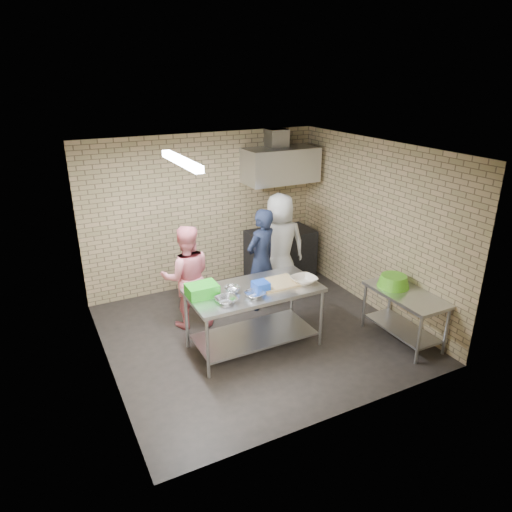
{
  "coord_description": "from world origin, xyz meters",
  "views": [
    {
      "loc": [
        -2.72,
        -5.33,
        3.63
      ],
      "look_at": [
        0.1,
        0.2,
        1.15
      ],
      "focal_mm": 32.55,
      "sensor_mm": 36.0,
      "label": 1
    }
  ],
  "objects": [
    {
      "name": "man_navy",
      "position": [
        0.46,
        0.72,
        0.84
      ],
      "size": [
        0.72,
        0.6,
        1.67
      ],
      "primitive_type": "imported",
      "rotation": [
        0.0,
        0.0,
        3.52
      ],
      "color": "black",
      "rests_on": "floor"
    },
    {
      "name": "floor",
      "position": [
        0.0,
        0.0,
        0.0
      ],
      "size": [
        4.2,
        4.2,
        0.0
      ],
      "primitive_type": "plane",
      "color": "black",
      "rests_on": "ground"
    },
    {
      "name": "mixing_bowl_b",
      "position": [
        -0.48,
        -0.23,
        0.93
      ],
      "size": [
        0.23,
        0.23,
        0.07
      ],
      "primitive_type": "imported",
      "rotation": [
        0.0,
        0.0,
        0.1
      ],
      "color": "silver",
      "rests_on": "prep_table"
    },
    {
      "name": "side_counter",
      "position": [
        1.8,
        -1.1,
        0.38
      ],
      "size": [
        0.6,
        1.2,
        0.75
      ],
      "primitive_type": "cube",
      "color": "silver",
      "rests_on": "floor"
    },
    {
      "name": "right_wall",
      "position": [
        2.1,
        0.0,
        1.35
      ],
      "size": [
        0.06,
        4.0,
        2.7
      ],
      "primitive_type": "cube",
      "color": "tan",
      "rests_on": "ground"
    },
    {
      "name": "ceramic_bowl",
      "position": [
        0.52,
        -0.43,
        0.94
      ],
      "size": [
        0.38,
        0.38,
        0.08
      ],
      "primitive_type": "imported",
      "rotation": [
        0.0,
        0.0,
        0.1
      ],
      "color": "#C2B29B",
      "rests_on": "prep_table"
    },
    {
      "name": "ceiling",
      "position": [
        0.0,
        0.0,
        2.7
      ],
      "size": [
        4.2,
        4.2,
        0.0
      ],
      "primitive_type": "plane",
      "rotation": [
        3.14,
        0.0,
        0.0
      ],
      "color": "black",
      "rests_on": "ground"
    },
    {
      "name": "stove",
      "position": [
        1.35,
        1.65,
        0.45
      ],
      "size": [
        1.2,
        0.7,
        0.9
      ],
      "primitive_type": "cube",
      "color": "black",
      "rests_on": "floor"
    },
    {
      "name": "cutting_board",
      "position": [
        0.17,
        -0.3,
        0.91
      ],
      "size": [
        0.55,
        0.42,
        0.03
      ],
      "primitive_type": "cube",
      "color": "tan",
      "rests_on": "prep_table"
    },
    {
      "name": "green_basin",
      "position": [
        1.78,
        -0.85,
        0.83
      ],
      "size": [
        0.46,
        0.46,
        0.17
      ],
      "primitive_type": null,
      "color": "#59C626",
      "rests_on": "side_counter"
    },
    {
      "name": "blue_tub",
      "position": [
        -0.13,
        -0.38,
        0.96
      ],
      "size": [
        0.2,
        0.2,
        0.13
      ],
      "primitive_type": "cube",
      "color": "#1843BA",
      "rests_on": "prep_table"
    },
    {
      "name": "prep_table",
      "position": [
        -0.18,
        -0.28,
        0.45
      ],
      "size": [
        1.79,
        0.9,
        0.9
      ],
      "primitive_type": "cube",
      "color": "silver",
      "rests_on": "floor"
    },
    {
      "name": "green_crate",
      "position": [
        -0.88,
        -0.16,
        0.98
      ],
      "size": [
        0.4,
        0.3,
        0.16
      ],
      "primitive_type": "cube",
      "color": "green",
      "rests_on": "prep_table"
    },
    {
      "name": "mixing_bowl_a",
      "position": [
        -0.68,
        -0.48,
        0.93
      ],
      "size": [
        0.31,
        0.31,
        0.07
      ],
      "primitive_type": "imported",
      "rotation": [
        0.0,
        0.0,
        0.1
      ],
      "color": "silver",
      "rests_on": "prep_table"
    },
    {
      "name": "woman_white",
      "position": [
        0.96,
        1.0,
        0.89
      ],
      "size": [
        0.99,
        0.77,
        1.79
      ],
      "primitive_type": "imported",
      "rotation": [
        0.0,
        0.0,
        2.89
      ],
      "color": "silver",
      "rests_on": "floor"
    },
    {
      "name": "mixing_bowl_c",
      "position": [
        -0.28,
        -0.5,
        0.93
      ],
      "size": [
        0.28,
        0.28,
        0.06
      ],
      "primitive_type": "imported",
      "rotation": [
        0.0,
        0.0,
        0.1
      ],
      "color": "silver",
      "rests_on": "prep_table"
    },
    {
      "name": "fluorescent_fixture",
      "position": [
        -1.0,
        0.0,
        2.64
      ],
      "size": [
        0.1,
        1.25,
        0.08
      ],
      "primitive_type": "cube",
      "color": "white",
      "rests_on": "ceiling"
    },
    {
      "name": "bottle_green",
      "position": [
        1.8,
        1.89,
        2.02
      ],
      "size": [
        0.06,
        0.06,
        0.15
      ],
      "primitive_type": "cylinder",
      "color": "green",
      "rests_on": "wall_shelf"
    },
    {
      "name": "wall_shelf",
      "position": [
        1.65,
        1.89,
        1.92
      ],
      "size": [
        0.8,
        0.2,
        0.04
      ],
      "primitive_type": "cube",
      "color": "#3F2B19",
      "rests_on": "back_wall"
    },
    {
      "name": "back_wall",
      "position": [
        0.0,
        2.0,
        1.35
      ],
      "size": [
        4.2,
        0.06,
        2.7
      ],
      "primitive_type": "cube",
      "color": "tan",
      "rests_on": "ground"
    },
    {
      "name": "range_hood",
      "position": [
        1.35,
        1.7,
        2.1
      ],
      "size": [
        1.3,
        0.6,
        0.6
      ],
      "primitive_type": "cube",
      "color": "silver",
      "rests_on": "back_wall"
    },
    {
      "name": "left_wall",
      "position": [
        -2.1,
        0.0,
        1.35
      ],
      "size": [
        0.06,
        4.0,
        2.7
      ],
      "primitive_type": "cube",
      "color": "tan",
      "rests_on": "ground"
    },
    {
      "name": "woman_pink",
      "position": [
        -0.79,
        0.71,
        0.79
      ],
      "size": [
        0.89,
        0.76,
        1.59
      ],
      "primitive_type": "imported",
      "rotation": [
        0.0,
        0.0,
        2.91
      ],
      "color": "pink",
      "rests_on": "floor"
    },
    {
      "name": "front_wall",
      "position": [
        0.0,
        -2.0,
        1.35
      ],
      "size": [
        4.2,
        0.06,
        2.7
      ],
      "primitive_type": "cube",
      "color": "tan",
      "rests_on": "ground"
    },
    {
      "name": "hood_duct",
      "position": [
        1.35,
        1.85,
        2.55
      ],
      "size": [
        0.35,
        0.3,
        0.3
      ],
      "primitive_type": "cube",
      "color": "#A5A8AD",
      "rests_on": "back_wall"
    }
  ]
}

